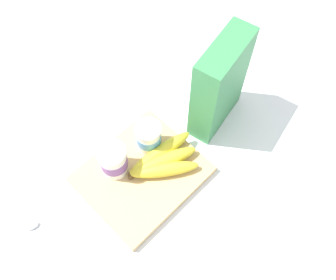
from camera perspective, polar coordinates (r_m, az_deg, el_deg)
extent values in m
plane|color=white|center=(0.93, -4.05, -5.68)|extent=(2.40, 2.40, 0.00)
cube|color=tan|center=(0.92, -4.09, -5.42)|extent=(0.29, 0.25, 0.02)
cube|color=#38844C|center=(0.90, 8.10, 8.44)|extent=(0.19, 0.10, 0.27)
cylinder|color=white|center=(0.88, -8.56, -3.26)|extent=(0.07, 0.07, 0.09)
cylinder|color=#7A4C99|center=(0.88, -8.56, -3.26)|extent=(0.07, 0.07, 0.04)
cylinder|color=silver|center=(0.84, -8.97, -1.92)|extent=(0.07, 0.07, 0.00)
cylinder|color=white|center=(0.90, -3.06, 0.43)|extent=(0.06, 0.06, 0.08)
cylinder|color=#5193D1|center=(0.90, -3.06, 0.43)|extent=(0.06, 0.06, 0.03)
cylinder|color=silver|center=(0.87, -3.19, 1.79)|extent=(0.07, 0.07, 0.00)
ellipsoid|color=yellow|center=(0.89, -0.55, -4.69)|extent=(0.16, 0.13, 0.04)
ellipsoid|color=yellow|center=(0.90, -0.72, -3.37)|extent=(0.18, 0.10, 0.04)
ellipsoid|color=yellow|center=(0.91, -1.16, -2.08)|extent=(0.19, 0.06, 0.04)
cylinder|color=brown|center=(0.89, -5.89, -5.64)|extent=(0.01, 0.01, 0.02)
cylinder|color=silver|center=(0.92, -17.10, -11.32)|extent=(0.10, 0.05, 0.01)
ellipsoid|color=silver|center=(0.93, -20.71, -12.40)|extent=(0.04, 0.04, 0.01)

